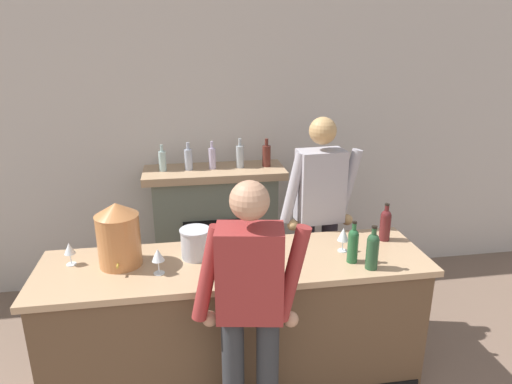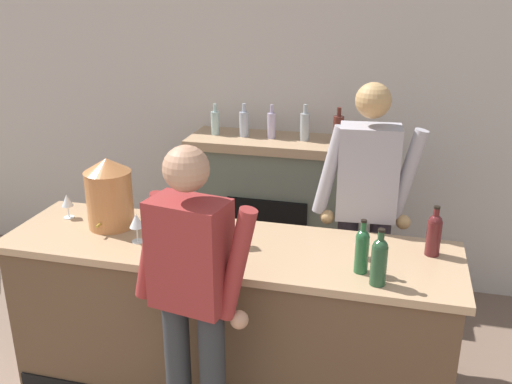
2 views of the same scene
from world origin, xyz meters
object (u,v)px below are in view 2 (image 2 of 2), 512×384
(person_customer, at_px, (192,301))
(wine_bottle_merlot_tall, at_px, (434,233))
(wine_glass_by_dispenser, at_px, (136,222))
(wine_glass_mid_counter, at_px, (218,237))
(fireplace_stone, at_px, (273,211))
(person_bartender, at_px, (365,214))
(wine_glass_front_left, at_px, (67,202))
(copper_dispenser, at_px, (109,193))
(wine_bottle_rose_blush, at_px, (362,249))
(wine_glass_front_right, at_px, (242,229))
(wine_glass_back_row, at_px, (363,237))
(wine_bottle_cabernet_heavy, at_px, (379,260))
(ice_bucket_steel, at_px, (188,217))

(person_customer, relative_size, wine_bottle_merlot_tall, 6.03)
(wine_glass_by_dispenser, relative_size, wine_glass_mid_counter, 1.06)
(wine_bottle_merlot_tall, bearing_deg, person_customer, -146.68)
(fireplace_stone, relative_size, wine_glass_by_dispenser, 8.76)
(person_bartender, height_order, wine_glass_front_left, person_bartender)
(copper_dispenser, bearing_deg, person_bartender, 16.97)
(wine_bottle_rose_blush, relative_size, wine_glass_front_left, 1.86)
(person_customer, bearing_deg, fireplace_stone, 91.26)
(fireplace_stone, distance_m, wine_glass_front_left, 1.68)
(wine_glass_front_left, bearing_deg, wine_glass_front_right, -6.32)
(wine_bottle_rose_blush, distance_m, wine_glass_front_right, 0.68)
(wine_bottle_rose_blush, xyz_separation_m, wine_glass_back_row, (-0.01, 0.16, -0.01))
(wine_glass_back_row, bearing_deg, wine_bottle_merlot_tall, 19.50)
(wine_glass_back_row, distance_m, wine_glass_mid_counter, 0.78)
(wine_glass_front_left, bearing_deg, wine_glass_by_dispenser, -20.64)
(copper_dispenser, bearing_deg, wine_bottle_rose_blush, -7.99)
(wine_bottle_merlot_tall, bearing_deg, copper_dispenser, -177.50)
(person_customer, distance_m, wine_bottle_rose_blush, 0.89)
(person_customer, bearing_deg, wine_glass_back_row, 38.92)
(wine_bottle_rose_blush, relative_size, wine_glass_front_right, 1.83)
(fireplace_stone, bearing_deg, wine_glass_mid_counter, -88.69)
(person_customer, distance_m, wine_glass_front_left, 1.30)
(copper_dispenser, distance_m, wine_bottle_merlot_tall, 1.88)
(copper_dispenser, bearing_deg, wine_bottle_merlot_tall, 2.50)
(wine_bottle_merlot_tall, height_order, wine_glass_mid_counter, wine_bottle_merlot_tall)
(wine_glass_by_dispenser, height_order, wine_glass_mid_counter, wine_glass_by_dispenser)
(person_bartender, relative_size, wine_glass_front_left, 11.75)
(wine_bottle_rose_blush, height_order, wine_bottle_cabernet_heavy, wine_bottle_cabernet_heavy)
(ice_bucket_steel, height_order, wine_glass_back_row, ice_bucket_steel)
(wine_bottle_merlot_tall, bearing_deg, wine_glass_front_left, -179.12)
(wine_bottle_rose_blush, distance_m, wine_bottle_merlot_tall, 0.47)
(person_bartender, relative_size, ice_bucket_steel, 8.76)
(wine_glass_back_row, bearing_deg, ice_bucket_steel, 175.89)
(fireplace_stone, xyz_separation_m, wine_glass_by_dispenser, (-0.47, -1.45, 0.46))
(fireplace_stone, distance_m, wine_bottle_cabernet_heavy, 1.89)
(wine_glass_by_dispenser, bearing_deg, wine_glass_front_left, 159.36)
(fireplace_stone, distance_m, copper_dispenser, 1.57)
(fireplace_stone, distance_m, wine_bottle_rose_blush, 1.76)
(wine_bottle_rose_blush, height_order, wine_bottle_merlot_tall, wine_bottle_rose_blush)
(fireplace_stone, height_order, wine_glass_front_right, fireplace_stone)
(copper_dispenser, bearing_deg, wine_glass_back_row, -1.85)
(person_customer, distance_m, wine_bottle_merlot_tall, 1.35)
(person_bartender, xyz_separation_m, wine_glass_front_right, (-0.64, -0.54, 0.06))
(wine_bottle_cabernet_heavy, xyz_separation_m, wine_glass_back_row, (-0.10, 0.27, -0.01))
(wine_bottle_merlot_tall, distance_m, wine_glass_front_left, 2.21)
(fireplace_stone, xyz_separation_m, wine_glass_front_right, (0.13, -1.37, 0.45))
(ice_bucket_steel, bearing_deg, person_customer, -68.28)
(copper_dispenser, distance_m, wine_glass_front_left, 0.35)
(wine_bottle_cabernet_heavy, relative_size, wine_glass_front_left, 1.90)
(person_customer, distance_m, ice_bucket_steel, 0.74)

